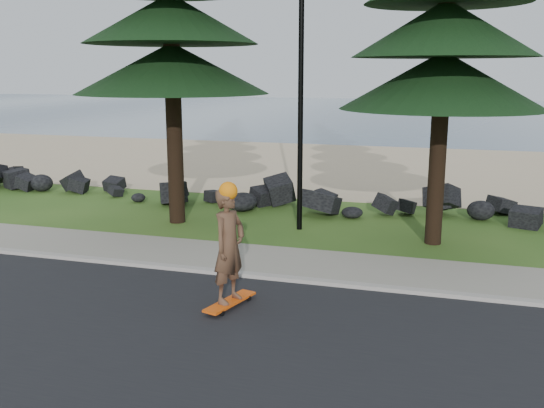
# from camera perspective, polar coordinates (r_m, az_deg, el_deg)

# --- Properties ---
(ground) EXTENTS (160.00, 160.00, 0.00)m
(ground) POSITION_cam_1_polar(r_m,az_deg,el_deg) (13.42, -0.69, -5.74)
(ground) COLOR #2D541A
(ground) RESTS_ON ground
(road) EXTENTS (160.00, 7.00, 0.02)m
(road) POSITION_cam_1_polar(r_m,az_deg,el_deg) (9.51, -8.88, -13.79)
(road) COLOR black
(road) RESTS_ON ground
(kerb) EXTENTS (160.00, 0.20, 0.10)m
(kerb) POSITION_cam_1_polar(r_m,az_deg,el_deg) (12.59, -1.90, -6.75)
(kerb) COLOR #A89F97
(kerb) RESTS_ON ground
(sidewalk) EXTENTS (160.00, 2.00, 0.08)m
(sidewalk) POSITION_cam_1_polar(r_m,az_deg,el_deg) (13.58, -0.44, -5.33)
(sidewalk) COLOR gray
(sidewalk) RESTS_ON ground
(beach_sand) EXTENTS (160.00, 15.00, 0.01)m
(beach_sand) POSITION_cam_1_polar(r_m,az_deg,el_deg) (27.27, 8.27, 3.53)
(beach_sand) COLOR #D0B78A
(beach_sand) RESTS_ON ground
(ocean) EXTENTS (160.00, 58.00, 0.01)m
(ocean) POSITION_cam_1_polar(r_m,az_deg,el_deg) (63.43, 13.06, 8.40)
(ocean) COLOR #3B5570
(ocean) RESTS_ON ground
(seawall_boulders) EXTENTS (60.00, 2.40, 1.10)m
(seawall_boulders) POSITION_cam_1_polar(r_m,az_deg,el_deg) (18.65, 4.35, -0.55)
(seawall_boulders) COLOR black
(seawall_boulders) RESTS_ON ground
(lamp_post) EXTENTS (0.25, 0.14, 8.14)m
(lamp_post) POSITION_cam_1_polar(r_m,az_deg,el_deg) (15.83, 2.74, 12.26)
(lamp_post) COLOR black
(lamp_post) RESTS_ON ground
(skateboarder) EXTENTS (0.68, 1.27, 2.30)m
(skateboarder) POSITION_cam_1_polar(r_m,az_deg,el_deg) (10.74, -4.06, -4.01)
(skateboarder) COLOR #F1540E
(skateboarder) RESTS_ON ground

